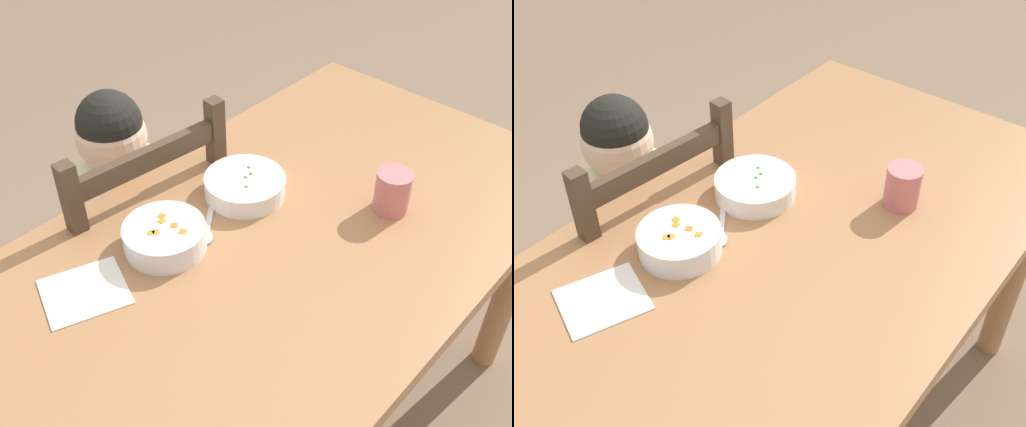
# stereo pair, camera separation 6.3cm
# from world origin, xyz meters

# --- Properties ---
(ground_plane) EXTENTS (8.00, 8.00, 0.00)m
(ground_plane) POSITION_xyz_m (0.00, 0.00, 0.00)
(ground_plane) COLOR #836854
(dining_table) EXTENTS (1.40, 0.80, 0.75)m
(dining_table) POSITION_xyz_m (0.00, 0.00, 0.64)
(dining_table) COLOR #A67249
(dining_table) RESTS_ON ground
(dining_chair) EXTENTS (0.46, 0.46, 0.92)m
(dining_chair) POSITION_xyz_m (-0.09, 0.45, 0.44)
(dining_chair) COLOR #493727
(dining_chair) RESTS_ON ground
(child_figure) EXTENTS (0.32, 0.31, 0.94)m
(child_figure) POSITION_xyz_m (-0.08, 0.44, 0.62)
(child_figure) COLOR beige
(child_figure) RESTS_ON ground
(bowl_of_peas) EXTENTS (0.18, 0.18, 0.05)m
(bowl_of_peas) POSITION_xyz_m (0.04, 0.15, 0.78)
(bowl_of_peas) COLOR white
(bowl_of_peas) RESTS_ON dining_table
(bowl_of_carrots) EXTENTS (0.17, 0.17, 0.06)m
(bowl_of_carrots) POSITION_xyz_m (-0.20, 0.15, 0.78)
(bowl_of_carrots) COLOR white
(bowl_of_carrots) RESTS_ON dining_table
(spoon) EXTENTS (0.12, 0.10, 0.01)m
(spoon) POSITION_xyz_m (-0.12, 0.12, 0.76)
(spoon) COLOR silver
(spoon) RESTS_ON dining_table
(drinking_cup) EXTENTS (0.08, 0.08, 0.10)m
(drinking_cup) POSITION_xyz_m (0.21, -0.12, 0.80)
(drinking_cup) COLOR #CE7175
(drinking_cup) RESTS_ON dining_table
(paper_napkin) EXTENTS (0.20, 0.19, 0.00)m
(paper_napkin) POSITION_xyz_m (-0.39, 0.17, 0.76)
(paper_napkin) COLOR white
(paper_napkin) RESTS_ON dining_table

